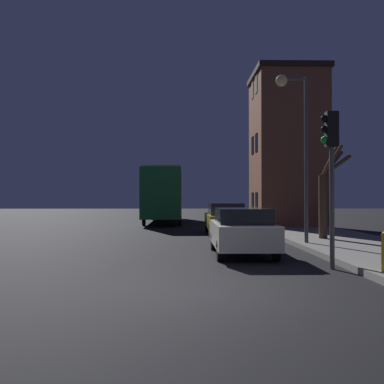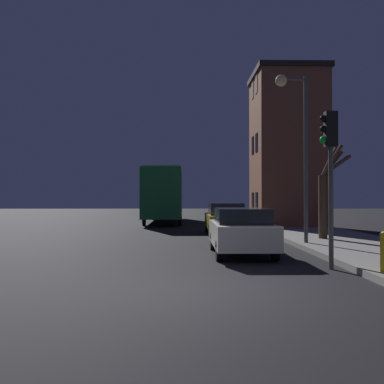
{
  "view_description": "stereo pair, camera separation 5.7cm",
  "coord_description": "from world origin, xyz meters",
  "views": [
    {
      "loc": [
        -0.51,
        -8.39,
        1.83
      ],
      "look_at": [
        -0.05,
        13.5,
        2.09
      ],
      "focal_mm": 40.0,
      "sensor_mm": 36.0,
      "label": 1
    },
    {
      "loc": [
        -0.45,
        -8.39,
        1.83
      ],
      "look_at": [
        -0.05,
        13.5,
        2.09
      ],
      "focal_mm": 40.0,
      "sensor_mm": 36.0,
      "label": 2
    }
  ],
  "objects": [
    {
      "name": "bare_tree",
      "position": [
        5.25,
        8.72,
        2.01
      ],
      "size": [
        1.31,
        1.79,
        3.76
      ],
      "color": "#473323",
      "rests_on": "sidewalk"
    },
    {
      "name": "ground_plane",
      "position": [
        0.0,
        0.0,
        0.0
      ],
      "size": [
        120.0,
        120.0,
        0.0
      ],
      "primitive_type": "plane",
      "color": "black"
    },
    {
      "name": "car_near_lane",
      "position": [
        1.35,
        5.05,
        0.78
      ],
      "size": [
        1.78,
        3.97,
        1.48
      ],
      "color": "beige",
      "rests_on": "ground"
    },
    {
      "name": "brick_building",
      "position": [
        5.8,
        17.35,
        4.81
      ],
      "size": [
        4.19,
        4.68,
        9.24
      ],
      "color": "brown",
      "rests_on": "sidewalk"
    },
    {
      "name": "traffic_light",
      "position": [
        3.24,
        2.38,
        2.88
      ],
      "size": [
        0.43,
        0.24,
        4.01
      ],
      "color": "#4C4C4C",
      "rests_on": "ground"
    },
    {
      "name": "streetlamp",
      "position": [
        3.63,
        7.13,
        4.44
      ],
      "size": [
        1.19,
        0.43,
        6.14
      ],
      "color": "#4C4C4C",
      "rests_on": "sidewalk"
    },
    {
      "name": "bus",
      "position": [
        -1.88,
        22.82,
        2.25
      ],
      "size": [
        2.51,
        11.39,
        3.79
      ],
      "color": "#1E6B33",
      "rests_on": "ground"
    },
    {
      "name": "car_mid_lane",
      "position": [
        1.55,
        12.55,
        0.8
      ],
      "size": [
        1.76,
        4.67,
        1.54
      ],
      "color": "olive",
      "rests_on": "ground"
    }
  ]
}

